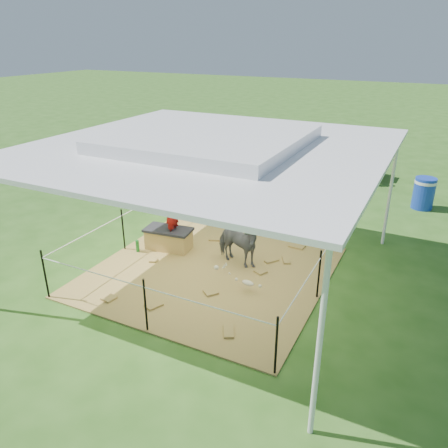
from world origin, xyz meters
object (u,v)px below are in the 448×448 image
at_px(picnic_table_near, 356,166).
at_px(distant_person, 366,167).
at_px(straw_bale, 169,240).
at_px(foal, 248,282).
at_px(green_bottle, 138,246).
at_px(pony, 237,244).
at_px(trash_barrel, 424,193).
at_px(woman, 171,207).

xyz_separation_m(picnic_table_near, distant_person, (0.45, -0.80, 0.21)).
height_order(straw_bale, foal, straw_bale).
bearing_deg(foal, green_bottle, -179.64).
bearing_deg(picnic_table_near, straw_bale, -106.45).
bearing_deg(foal, straw_bale, 168.32).
bearing_deg(green_bottle, pony, 11.55).
height_order(green_bottle, foal, foal).
bearing_deg(picnic_table_near, trash_barrel, -42.87).
relative_size(green_bottle, pony, 0.24).
bearing_deg(picnic_table_near, woman, -105.79).
distance_m(green_bottle, picnic_table_near, 8.86).
height_order(straw_bale, trash_barrel, trash_barrel).
relative_size(straw_bale, green_bottle, 3.60).
xyz_separation_m(woman, pony, (1.61, 0.01, -0.55)).
distance_m(straw_bale, picnic_table_near, 8.25).
bearing_deg(woman, distant_person, 149.81).
distance_m(woman, green_bottle, 1.20).
height_order(green_bottle, picnic_table_near, picnic_table_near).
bearing_deg(distant_person, green_bottle, 56.54).
distance_m(foal, trash_barrel, 6.87).
relative_size(straw_bale, picnic_table_near, 0.57).
bearing_deg(straw_bale, trash_barrel, 47.52).
height_order(foal, picnic_table_near, picnic_table_near).
relative_size(pony, foal, 1.48).
bearing_deg(pony, straw_bale, 103.42).
height_order(trash_barrel, distant_person, distant_person).
distance_m(picnic_table_near, distant_person, 0.94).
bearing_deg(foal, woman, 167.49).
distance_m(woman, trash_barrel, 7.36).
distance_m(straw_bale, distant_person, 7.68).
distance_m(green_bottle, trash_barrel, 8.11).
relative_size(woman, distant_person, 1.03).
distance_m(pony, trash_barrel, 6.36).
bearing_deg(green_bottle, straw_bale, 39.29).
xyz_separation_m(woman, trash_barrel, (4.90, 5.46, -0.62)).
distance_m(green_bottle, pony, 2.33).
xyz_separation_m(pony, trash_barrel, (3.29, 5.44, -0.06)).
height_order(pony, trash_barrel, pony).
height_order(straw_bale, picnic_table_near, picnic_table_near).
bearing_deg(straw_bale, foal, -20.66).
bearing_deg(foal, distant_person, 93.49).
xyz_separation_m(woman, distant_person, (3.02, 7.00, -0.49)).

